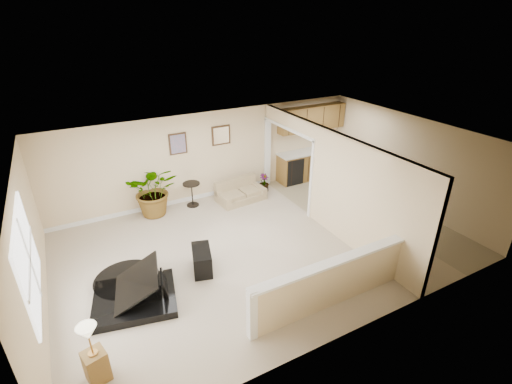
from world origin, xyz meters
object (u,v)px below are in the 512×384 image
piano (127,273)px  lamp_stand (94,357)px  palm_plant (154,190)px  loveseat (240,190)px  piano_bench (202,260)px  accent_table (192,191)px  small_plant (264,184)px

piano → lamp_stand: bearing=-104.9°
piano → palm_plant: palm_plant is taller
piano → loveseat: piano is taller
piano_bench → loveseat: 3.33m
accent_table → piano: bearing=-127.2°
loveseat → palm_plant: bearing=167.4°
small_plant → lamp_stand: lamp_stand is taller
accent_table → loveseat: bearing=-12.6°
accent_table → lamp_stand: bearing=-124.1°
palm_plant → loveseat: bearing=-7.3°
piano → small_plant: bearing=45.0°
piano_bench → loveseat: loveseat is taller
accent_table → lamp_stand: 5.51m
piano_bench → palm_plant: palm_plant is taller
palm_plant → small_plant: size_ratio=2.89×
lamp_stand → small_plant: bearing=39.9°
piano_bench → loveseat: bearing=50.0°
piano_bench → accent_table: size_ratio=1.08×
piano_bench → loveseat: size_ratio=0.52×
piano → lamp_stand: (-0.78, -1.53, -0.15)m
palm_plant → piano_bench: bearing=-85.7°
accent_table → palm_plant: bearing=180.0°
accent_table → lamp_stand: lamp_stand is taller
piano → loveseat: (3.64, 2.73, -0.30)m
piano_bench → lamp_stand: bearing=-143.2°
piano → small_plant: (4.53, 2.92, -0.36)m
palm_plant → small_plant: 3.28m
piano → loveseat: size_ratio=1.40×
piano_bench → lamp_stand: (-2.28, -1.71, 0.19)m
piano_bench → accent_table: (0.80, 2.85, 0.19)m
accent_table → small_plant: bearing=-3.0°
piano → accent_table: bearing=65.0°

